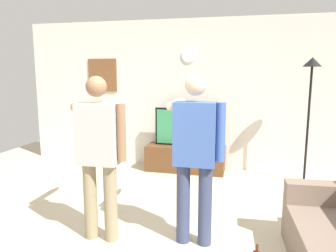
{
  "coord_description": "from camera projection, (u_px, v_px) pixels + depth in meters",
  "views": [
    {
      "loc": [
        0.99,
        -2.92,
        1.77
      ],
      "look_at": [
        -0.01,
        1.2,
        1.05
      ],
      "focal_mm": 34.45,
      "sensor_mm": 36.0,
      "label": 1
    }
  ],
  "objects": [
    {
      "name": "tv_stand",
      "position": [
        185.0,
        158.0,
        5.78
      ],
      "size": [
        1.4,
        0.5,
        0.46
      ],
      "color": "brown",
      "rests_on": "ground_plane"
    },
    {
      "name": "person_standing_nearer_couch",
      "position": [
        195.0,
        150.0,
        3.23
      ],
      "size": [
        0.59,
        0.78,
        1.75
      ],
      "color": "#384266",
      "rests_on": "ground_plane"
    },
    {
      "name": "back_wall",
      "position": [
        191.0,
        95.0,
        5.93
      ],
      "size": [
        6.4,
        0.1,
        2.7
      ],
      "primitive_type": "cube",
      "color": "silver",
      "rests_on": "ground_plane"
    },
    {
      "name": "floor_lamp",
      "position": [
        310.0,
        95.0,
        4.91
      ],
      "size": [
        0.32,
        0.32,
        1.98
      ],
      "color": "black",
      "rests_on": "ground_plane"
    },
    {
      "name": "person_standing_nearer_lamp",
      "position": [
        99.0,
        149.0,
        3.31
      ],
      "size": [
        0.6,
        0.78,
        1.73
      ],
      "color": "gray",
      "rests_on": "ground_plane"
    },
    {
      "name": "ground_plane",
      "position": [
        142.0,
        245.0,
        3.32
      ],
      "size": [
        8.4,
        8.4,
        0.0
      ],
      "primitive_type": "plane",
      "color": "beige"
    },
    {
      "name": "wall_clock",
      "position": [
        189.0,
        55.0,
        5.76
      ],
      "size": [
        0.26,
        0.03,
        0.26
      ],
      "primitive_type": "cylinder",
      "rotation": [
        1.57,
        0.0,
        0.0
      ],
      "color": "white"
    },
    {
      "name": "television",
      "position": [
        186.0,
        127.0,
        5.73
      ],
      "size": [
        1.11,
        0.07,
        0.67
      ],
      "color": "black",
      "rests_on": "tv_stand"
    },
    {
      "name": "framed_picture",
      "position": [
        103.0,
        75.0,
        6.21
      ],
      "size": [
        0.58,
        0.04,
        0.62
      ],
      "primitive_type": "cube",
      "color": "brown"
    }
  ]
}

